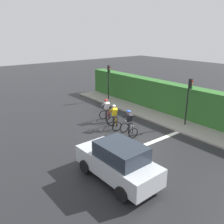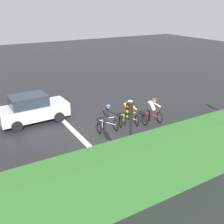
{
  "view_description": "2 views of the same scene",
  "coord_description": "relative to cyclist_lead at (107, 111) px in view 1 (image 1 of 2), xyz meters",
  "views": [
    {
      "loc": [
        -9.43,
        -9.73,
        6.18
      ],
      "look_at": [
        -0.28,
        1.97,
        1.2
      ],
      "focal_mm": 37.99,
      "sensor_mm": 36.0,
      "label": 1
    },
    {
      "loc": [
        11.67,
        -6.14,
        6.77
      ],
      "look_at": [
        -0.11,
        0.79,
        1.17
      ],
      "focal_mm": 42.2,
      "sensor_mm": 36.0,
      "label": 2
    }
  ],
  "objects": [
    {
      "name": "cyclist_mid",
      "position": [
        -0.42,
        -2.89,
        0.0
      ],
      "size": [
        0.82,
        1.16,
        1.66
      ],
      "color": "black",
      "rests_on": "ground"
    },
    {
      "name": "cyclist_lead",
      "position": [
        0.0,
        0.0,
        0.0
      ],
      "size": [
        0.85,
        1.18,
        1.66
      ],
      "color": "black",
      "rests_on": "ground"
    },
    {
      "name": "road_marking_stop_line",
      "position": [
        -0.31,
        -4.48,
        -0.79
      ],
      "size": [
        7.0,
        0.3,
        0.01
      ],
      "primitive_type": "cube",
      "color": "silver",
      "rests_on": "ground"
    },
    {
      "name": "stone_wall_low",
      "position": [
        4.76,
        -1.34,
        -0.53
      ],
      "size": [
        0.44,
        18.92,
        0.53
      ],
      "primitive_type": "cube",
      "color": "gray",
      "rests_on": "ground"
    },
    {
      "name": "traffic_light_far_junction",
      "position": [
        3.57,
        4.44,
        1.43
      ],
      "size": [
        0.21,
        0.31,
        3.34
      ],
      "color": "black",
      "rests_on": "ground"
    },
    {
      "name": "hedge_wall",
      "position": [
        5.06,
        -1.34,
        0.43
      ],
      "size": [
        1.1,
        18.92,
        2.46
      ],
      "primitive_type": "cube",
      "color": "#2D6628",
      "rests_on": "ground"
    },
    {
      "name": "car_silver",
      "position": [
        -3.95,
        -6.1,
        0.08
      ],
      "size": [
        1.97,
        4.15,
        1.76
      ],
      "color": "#B7BCC1",
      "rests_on": "ground"
    },
    {
      "name": "ground_plane",
      "position": [
        -0.31,
        -3.34,
        -0.8
      ],
      "size": [
        80.0,
        80.0,
        0.0
      ],
      "primitive_type": "plane",
      "color": "black"
    },
    {
      "name": "traffic_light_near_crossing",
      "position": [
        3.71,
        -4.18,
        1.43
      ],
      "size": [
        0.23,
        0.31,
        3.34
      ],
      "color": "black",
      "rests_on": "ground"
    },
    {
      "name": "sidewalk_kerb",
      "position": [
        3.86,
        -1.34,
        -0.74
      ],
      "size": [
        2.8,
        18.92,
        0.12
      ],
      "primitive_type": "cube",
      "color": "gray",
      "rests_on": "ground"
    },
    {
      "name": "cyclist_second",
      "position": [
        -0.43,
        -1.43,
        0.0
      ],
      "size": [
        0.97,
        1.24,
        1.66
      ],
      "color": "black",
      "rests_on": "ground"
    }
  ]
}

